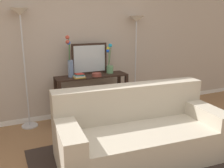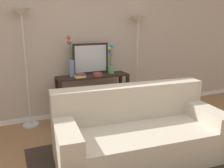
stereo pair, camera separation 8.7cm
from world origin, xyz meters
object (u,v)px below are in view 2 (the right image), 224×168
Objects in this scene: floor_lamp_right at (138,37)px; book_row_under_console at (78,118)px; vase_short_flowers at (111,64)px; wall_mirror at (91,59)px; console_table at (93,89)px; book_stack at (80,76)px; fruit_bowl at (98,74)px; floor_lamp_left at (23,36)px; vase_tall_flowers at (71,61)px; couch at (138,134)px.

book_row_under_console is (-1.22, -0.13, -1.34)m from floor_lamp_right.
wall_mirror is at bearing 162.72° from vase_short_flowers.
console_table is 2.39× the size of vase_short_flowers.
book_stack is 0.78m from book_row_under_console.
vase_short_flowers reaches higher than book_stack.
fruit_bowl is 0.84m from book_row_under_console.
floor_lamp_left is 1.15m from wall_mirror.
book_stack is 0.40× the size of book_row_under_console.
console_table is 1.95× the size of wall_mirror.
vase_tall_flowers is 4.22× the size of fruit_bowl.
console_table is at bearing -4.47° from vase_tall_flowers.
couch is at bearing -74.67° from book_stack.
vase_short_flowers is (0.71, 0.01, -0.10)m from vase_tall_flowers.
vase_tall_flowers is (-0.36, 0.03, 0.51)m from console_table.
console_table is at bearing -174.17° from vase_short_flowers.
couch is at bearing -71.99° from vase_tall_flowers.
book_row_under_console is at bearing 105.80° from couch.
couch is at bearing -85.66° from console_table.
floor_lamp_right is (0.83, 1.54, 1.09)m from couch.
floor_lamp_right is 3.44× the size of vase_short_flowers.
wall_mirror is (-0.92, 0.01, -0.34)m from floor_lamp_right.
book_row_under_console is at bearing 163.39° from fruit_bowl.
floor_lamp_right is at bearing 14.89° from fruit_bowl.
floor_lamp_right is 1.34m from book_stack.
couch is 1.69m from vase_tall_flowers.
floor_lamp_right reaches higher than fruit_bowl.
floor_lamp_right reaches higher than vase_short_flowers.
console_table is at bearing 116.81° from fruit_bowl.
wall_mirror is 0.37m from vase_short_flowers.
vase_tall_flowers reaches higher than couch.
console_table is 0.53m from wall_mirror.
floor_lamp_left reaches higher than book_stack.
wall_mirror reaches higher than couch.
floor_lamp_left is 1.06m from book_stack.
vase_short_flowers is at bearing 0.64° from vase_tall_flowers.
wall_mirror is 0.34m from fruit_bowl.
vase_tall_flowers is 0.28m from book_stack.
fruit_bowl reaches higher than console_table.
floor_lamp_left is at bearing 168.08° from fruit_bowl.
couch is 3.36× the size of wall_mirror.
floor_lamp_left is 2.95× the size of wall_mirror.
book_stack is (-0.30, 0.00, 0.00)m from fruit_bowl.
floor_lamp_right is 10.04× the size of book_stack.
floor_lamp_left is 11.68× the size of fruit_bowl.
fruit_bowl is (0.05, -0.10, 0.28)m from console_table.
floor_lamp_right reaches higher than book_stack.
floor_lamp_right is 11.08× the size of fruit_bowl.
console_table is 0.69× the size of floor_lamp_right.
book_row_under_console is (0.77, -0.13, -1.42)m from floor_lamp_left.
floor_lamp_left is at bearing 170.24° from book_row_under_console.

